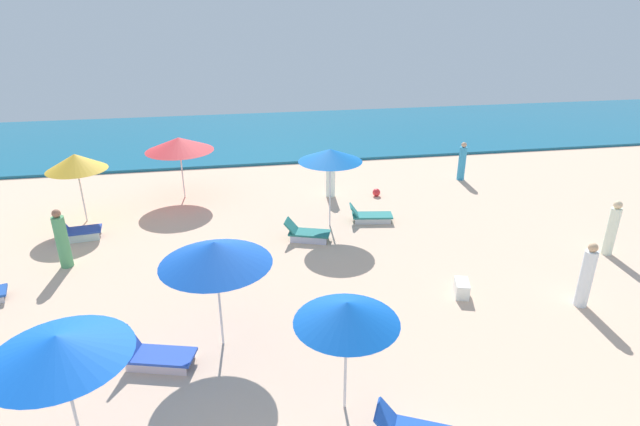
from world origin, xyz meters
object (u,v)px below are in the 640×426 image
beachgoer_1 (612,229)px  umbrella_5 (76,162)px  umbrella_4 (215,253)px  beachgoer_3 (586,277)px  beachgoer_4 (62,240)px  lounge_chair_5_0 (78,231)px  umbrella_0 (179,144)px  cooler_box_1 (462,288)px  umbrella_6 (347,313)px  lounge_chair_3_0 (306,233)px  umbrella_3 (330,155)px  beach_ball_0 (376,192)px  umbrella_7 (58,346)px  lounge_chair_3_1 (369,215)px  beachgoer_0 (462,162)px  beachgoer_2 (331,179)px  lounge_chair_4_0 (154,354)px

beachgoer_1 → umbrella_5: bearing=161.1°
umbrella_4 → beachgoer_3: 8.75m
beachgoer_1 → beachgoer_4: bearing=172.2°
umbrella_4 → lounge_chair_5_0: bearing=126.1°
umbrella_0 → cooler_box_1: size_ratio=4.17×
lounge_chair_5_0 → cooler_box_1: (10.39, -5.16, -0.10)m
umbrella_6 → beachgoer_1: 10.12m
lounge_chair_3_0 → beachgoer_4: size_ratio=0.87×
umbrella_3 → cooler_box_1: size_ratio=4.41×
beach_ball_0 → lounge_chair_5_0: bearing=-169.0°
lounge_chair_5_0 → beachgoer_4: 1.87m
umbrella_4 → beachgoer_1: umbrella_4 is taller
umbrella_7 → lounge_chair_3_1: bearing=49.2°
beachgoer_0 → lounge_chair_3_1: bearing=108.2°
umbrella_7 → beachgoer_3: 11.27m
umbrella_0 → beachgoer_2: size_ratio=1.66×
umbrella_3 → beachgoer_4: umbrella_3 is taller
umbrella_0 → lounge_chair_4_0: (0.05, -9.71, -1.82)m
beachgoer_0 → beachgoer_4: (-14.09, -5.04, 0.06)m
beachgoer_1 → lounge_chair_5_0: bearing=165.9°
beachgoer_2 → beach_ball_0: (1.73, -0.33, -0.54)m
lounge_chair_3_0 → lounge_chair_3_1: bearing=-46.6°
beachgoer_4 → beachgoer_3: bearing=36.6°
beachgoer_2 → beachgoer_3: 9.59m
lounge_chair_3_0 → beachgoer_1: size_ratio=0.89×
lounge_chair_4_0 → lounge_chair_5_0: 7.23m
beach_ball_0 → umbrella_0: bearing=170.8°
beachgoer_2 → lounge_chair_5_0: bearing=-83.9°
umbrella_0 → umbrella_6: umbrella_0 is taller
beachgoer_0 → umbrella_7: bearing=116.9°
lounge_chair_3_1 → beachgoer_1: size_ratio=0.90×
beach_ball_0 → umbrella_5: bearing=-177.0°
beach_ball_0 → umbrella_6: bearing=-109.1°
umbrella_0 → umbrella_7: 11.77m
lounge_chair_4_0 → umbrella_5: umbrella_5 is taller
beachgoer_1 → umbrella_4: bearing=-168.8°
beachgoer_0 → beachgoer_1: 7.18m
lounge_chair_4_0 → lounge_chair_3_0: bearing=-21.3°
beachgoer_1 → umbrella_7: bearing=-160.9°
beachgoer_4 → beach_ball_0: beachgoer_4 is taller
lounge_chair_5_0 → beach_ball_0: 10.41m
lounge_chair_5_0 → beachgoer_1: size_ratio=0.78×
umbrella_0 → umbrella_3: (4.92, -3.51, 0.34)m
umbrella_6 → cooler_box_1: umbrella_6 is taller
umbrella_3 → beach_ball_0: 3.97m
beachgoer_4 → beach_ball_0: size_ratio=5.84×
umbrella_3 → umbrella_4: umbrella_3 is taller
umbrella_4 → umbrella_5: 8.80m
umbrella_3 → cooler_box_1: bearing=-63.0°
umbrella_7 → beachgoer_0: (12.06, 11.82, -1.38)m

